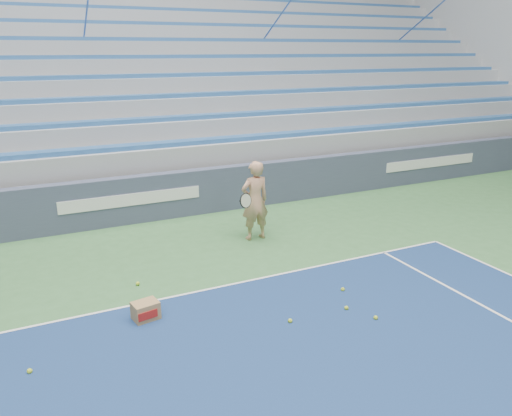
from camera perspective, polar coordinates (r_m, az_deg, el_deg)
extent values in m
cube|color=white|center=(8.42, -8.11, -9.71)|extent=(10.97, 0.05, 0.00)
cube|color=#3D455E|center=(11.85, -14.13, 0.91)|extent=(30.00, 0.30, 1.10)
cube|color=white|center=(11.69, -13.99, 0.94)|extent=(3.20, 0.02, 0.28)
cube|color=white|center=(16.00, 19.41, 4.91)|extent=(3.40, 0.02, 0.28)
cube|color=#999CA2|center=(16.22, -17.49, 5.08)|extent=(30.00, 8.50, 1.10)
cube|color=#999CA2|center=(16.07, -17.75, 7.86)|extent=(30.00, 8.50, 0.50)
cube|color=#2B5B9C|center=(12.25, -15.18, 6.69)|extent=(29.60, 0.42, 0.11)
cube|color=#999CA2|center=(16.42, -18.14, 9.79)|extent=(30.00, 7.65, 0.50)
cube|color=#2B5B9C|center=(13.00, -16.08, 9.46)|extent=(29.60, 0.42, 0.11)
cube|color=#999CA2|center=(16.78, -18.51, 11.63)|extent=(30.00, 6.80, 0.50)
cube|color=#2B5B9C|center=(13.77, -16.90, 11.92)|extent=(29.60, 0.42, 0.11)
cube|color=#999CA2|center=(17.17, -18.88, 13.40)|extent=(30.00, 5.95, 0.50)
cube|color=#2B5B9C|center=(14.58, -17.63, 14.11)|extent=(29.60, 0.42, 0.11)
cube|color=#999CA2|center=(17.57, -19.23, 15.08)|extent=(30.00, 5.10, 0.50)
cube|color=#2B5B9C|center=(15.40, -18.31, 16.07)|extent=(29.60, 0.42, 0.11)
cube|color=#999CA2|center=(17.98, -19.57, 16.69)|extent=(30.00, 4.25, 0.50)
cube|color=#2B5B9C|center=(16.25, -18.92, 17.83)|extent=(29.60, 0.42, 0.11)
cube|color=#999CA2|center=(18.41, -19.90, 18.22)|extent=(30.00, 3.40, 0.50)
cube|color=#2B5B9C|center=(17.11, -19.48, 19.40)|extent=(29.60, 0.42, 0.11)
cube|color=#999CA2|center=(18.85, -20.22, 19.68)|extent=(30.00, 2.55, 0.50)
cube|color=#2B5B9C|center=(17.98, -20.00, 20.83)|extent=(29.60, 0.42, 0.11)
cube|color=#999CA2|center=(19.31, -20.53, 21.08)|extent=(30.00, 1.70, 0.50)
cube|color=#999CA2|center=(23.38, 22.91, 14.37)|extent=(0.30, 8.80, 6.10)
cube|color=#999CA2|center=(20.39, -20.35, 16.05)|extent=(31.00, 0.40, 7.30)
cylinder|color=#305BA9|center=(15.89, -18.90, 19.46)|extent=(0.05, 8.53, 5.04)
cylinder|color=#305BA9|center=(17.72, 1.93, 20.07)|extent=(0.05, 8.53, 5.04)
cylinder|color=#305BA9|center=(21.16, 17.37, 18.94)|extent=(0.05, 8.53, 5.04)
imported|color=tan|center=(10.42, -0.13, 0.85)|extent=(0.63, 0.42, 1.69)
cylinder|color=black|center=(10.03, -1.32, 0.79)|extent=(0.12, 0.27, 0.08)
cylinder|color=beige|center=(9.72, -1.19, 0.85)|extent=(0.29, 0.16, 0.28)
torus|color=black|center=(9.72, -1.19, 0.85)|extent=(0.31, 0.18, 0.30)
cube|color=#9B784B|center=(7.77, -12.50, -11.40)|extent=(0.42, 0.34, 0.28)
cube|color=#B21E19|center=(7.65, -12.24, -11.89)|extent=(0.30, 0.06, 0.13)
sphere|color=#BBD42B|center=(7.13, -24.45, -16.61)|extent=(0.07, 0.07, 0.07)
sphere|color=#BBD42B|center=(7.84, 13.52, -12.09)|extent=(0.07, 0.07, 0.07)
sphere|color=#BBD42B|center=(8.01, 10.30, -11.18)|extent=(0.07, 0.07, 0.07)
sphere|color=#BBD42B|center=(8.88, -13.37, -8.40)|extent=(0.07, 0.07, 0.07)
sphere|color=#BBD42B|center=(7.57, 3.93, -12.75)|extent=(0.07, 0.07, 0.07)
sphere|color=#BBD42B|center=(8.57, 9.89, -9.14)|extent=(0.07, 0.07, 0.07)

